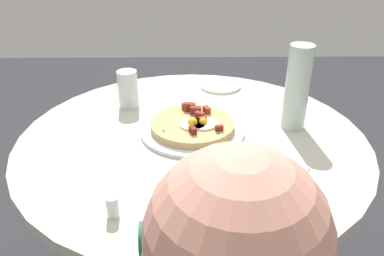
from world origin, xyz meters
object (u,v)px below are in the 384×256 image
object	(u,v)px
dining_table	(193,183)
salt_shaker	(112,207)
fork	(272,166)
water_glass	(128,89)
bread_plate	(220,85)
pizza_plate	(191,130)
knife	(267,173)
breakfast_pizza	(192,124)
water_bottle	(297,88)

from	to	relation	value
dining_table	salt_shaker	xyz separation A→B (m)	(-0.35, 0.18, 0.20)
fork	water_glass	xyz separation A→B (m)	(0.39, 0.42, 0.06)
bread_plate	fork	distance (m)	0.57
salt_shaker	pizza_plate	bearing A→B (deg)	-24.86
salt_shaker	dining_table	bearing A→B (deg)	-26.78
dining_table	water_glass	size ratio (longest dim) A/B	8.11
knife	fork	bearing A→B (deg)	-90.00
dining_table	breakfast_pizza	world-z (taller)	breakfast_pizza
knife	pizza_plate	bearing A→B (deg)	-18.72
bread_plate	water_bottle	distance (m)	0.40
dining_table	bread_plate	xyz separation A→B (m)	(0.38, -0.11, 0.18)
knife	water_glass	distance (m)	0.58
dining_table	water_bottle	world-z (taller)	water_bottle
pizza_plate	fork	xyz separation A→B (m)	(-0.20, -0.21, 0.00)
bread_plate	water_glass	xyz separation A→B (m)	(-0.17, 0.33, 0.06)
pizza_plate	water_bottle	world-z (taller)	water_bottle
knife	salt_shaker	xyz separation A→B (m)	(-0.15, 0.36, 0.02)
water_bottle	pizza_plate	bearing A→B (deg)	95.49
water_bottle	salt_shaker	xyz separation A→B (m)	(-0.41, 0.49, -0.10)
water_glass	breakfast_pizza	bearing A→B (deg)	-130.82
knife	water_bottle	xyz separation A→B (m)	(0.26, -0.13, 0.12)
dining_table	bread_plate	bearing A→B (deg)	-16.35
knife	water_glass	size ratio (longest dim) A/B	1.41
pizza_plate	breakfast_pizza	distance (m)	0.02
dining_table	pizza_plate	xyz separation A→B (m)	(0.03, 0.00, 0.18)
fork	bread_plate	bearing A→B (deg)	-48.70
fork	breakfast_pizza	bearing A→B (deg)	-12.30
breakfast_pizza	fork	size ratio (longest dim) A/B	1.41
water_glass	fork	bearing A→B (deg)	-132.51
pizza_plate	breakfast_pizza	size ratio (longest dim) A/B	1.25
knife	water_bottle	distance (m)	0.31
knife	salt_shaker	size ratio (longest dim) A/B	3.49
dining_table	fork	size ratio (longest dim) A/B	5.75
pizza_plate	breakfast_pizza	bearing A→B (deg)	-78.57
salt_shaker	fork	bearing A→B (deg)	-64.86
fork	salt_shaker	xyz separation A→B (m)	(-0.18, 0.38, 0.02)
dining_table	breakfast_pizza	xyz separation A→B (m)	(0.03, 0.00, 0.20)
bread_plate	knife	size ratio (longest dim) A/B	0.88
knife	water_glass	bearing A→B (deg)	-14.13
dining_table	water_bottle	xyz separation A→B (m)	(0.06, -0.31, 0.31)
pizza_plate	bread_plate	bearing A→B (deg)	-17.86
pizza_plate	salt_shaker	world-z (taller)	salt_shaker
pizza_plate	bread_plate	world-z (taller)	pizza_plate
breakfast_pizza	water_glass	xyz separation A→B (m)	(0.19, 0.22, 0.04)
pizza_plate	fork	bearing A→B (deg)	-133.81
breakfast_pizza	water_bottle	xyz separation A→B (m)	(0.03, -0.31, 0.11)
bread_plate	pizza_plate	bearing A→B (deg)	162.14
dining_table	water_bottle	size ratio (longest dim) A/B	3.96
salt_shaker	water_bottle	bearing A→B (deg)	-50.14
fork	salt_shaker	distance (m)	0.42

